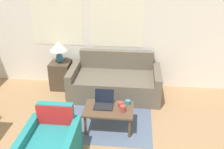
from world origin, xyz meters
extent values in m
cube|color=white|center=(0.00, 4.12, 1.30)|extent=(6.03, 0.05, 2.60)
cube|color=white|center=(-0.70, 4.09, 1.55)|extent=(1.10, 0.01, 1.30)
cube|color=white|center=(0.55, 4.09, 1.55)|extent=(1.10, 0.01, 1.30)
cube|color=slate|center=(0.56, 3.00, 0.00)|extent=(1.48, 2.06, 0.01)
cube|color=#665B4C|center=(0.56, 3.56, 0.23)|extent=(1.57, 0.94, 0.45)
cube|color=#665B4C|center=(0.56, 3.97, 0.42)|extent=(1.57, 0.12, 0.85)
cube|color=#665B4C|center=(-0.29, 3.56, 0.30)|extent=(0.14, 0.94, 0.60)
cube|color=#665B4C|center=(1.41, 3.56, 0.30)|extent=(0.14, 0.94, 0.60)
cube|color=teal|center=(-0.15, 1.89, 0.39)|extent=(0.53, 0.10, 0.79)
cube|color=teal|center=(-0.47, 1.55, 0.29)|extent=(0.10, 0.80, 0.57)
cube|color=teal|center=(0.16, 1.55, 0.29)|extent=(0.10, 0.80, 0.57)
cube|color=red|center=(-0.15, 1.84, 0.49)|extent=(0.55, 0.01, 0.57)
cube|color=#4C3D2D|center=(-0.63, 3.80, 0.30)|extent=(0.43, 0.43, 0.60)
ellipsoid|color=teal|center=(-0.63, 3.80, 0.71)|extent=(0.15, 0.15, 0.21)
cylinder|color=tan|center=(-0.63, 3.80, 0.84)|extent=(0.02, 0.02, 0.06)
cone|color=white|center=(-0.63, 3.80, 0.97)|extent=(0.36, 0.36, 0.20)
cube|color=brown|center=(0.56, 2.45, 0.38)|extent=(0.82, 0.54, 0.03)
cylinder|color=brown|center=(0.20, 2.23, 0.18)|extent=(0.04, 0.04, 0.36)
cylinder|color=brown|center=(0.92, 2.23, 0.18)|extent=(0.04, 0.04, 0.36)
cylinder|color=brown|center=(0.20, 2.67, 0.18)|extent=(0.04, 0.04, 0.36)
cylinder|color=brown|center=(0.92, 2.67, 0.18)|extent=(0.04, 0.04, 0.36)
cube|color=black|center=(0.47, 2.48, 0.40)|extent=(0.32, 0.23, 0.02)
cube|color=black|center=(0.47, 2.63, 0.52)|extent=(0.32, 0.07, 0.23)
cylinder|color=teal|center=(0.87, 2.61, 0.43)|extent=(0.09, 0.09, 0.08)
cylinder|color=#B23D38|center=(0.75, 2.53, 0.43)|extent=(0.08, 0.08, 0.08)
cylinder|color=#B23D38|center=(0.80, 2.38, 0.44)|extent=(0.10, 0.10, 0.11)
camera|label=1|loc=(0.99, -1.20, 2.78)|focal=42.00mm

